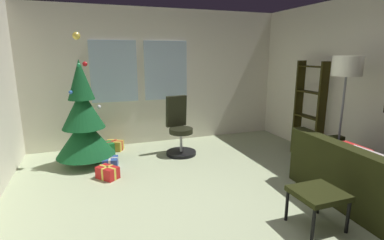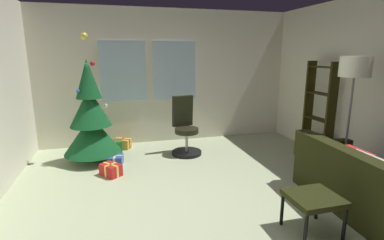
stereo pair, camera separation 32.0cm
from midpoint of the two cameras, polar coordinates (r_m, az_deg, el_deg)
ground_plane at (r=3.69m, az=3.64°, el=-18.44°), size 5.26×6.27×0.10m
wall_back_with_windows at (r=6.22m, az=-8.07°, el=8.34°), size 5.26×0.12×2.76m
couch at (r=4.22m, az=31.27°, el=-11.08°), size 1.59×2.01×0.80m
footstool at (r=3.46m, az=20.96°, el=-13.66°), size 0.51×0.48×0.43m
holiday_tree at (r=5.26m, az=-22.08°, el=-0.38°), size 0.97×0.97×2.20m
gift_box_red at (r=4.74m, az=-18.08°, el=-9.78°), size 0.36×0.38×0.19m
gift_box_green at (r=5.83m, az=-18.01°, el=-5.30°), size 0.32×0.34×0.23m
gift_box_gold at (r=6.00m, az=-16.47°, el=-4.82°), size 0.38×0.33×0.20m
gift_box_blue at (r=5.14m, az=-17.42°, el=-8.00°), size 0.28×0.32×0.18m
office_chair at (r=5.49m, az=-4.14°, el=-2.36°), size 0.56×0.56×1.10m
bookshelf at (r=5.77m, az=20.49°, el=1.14°), size 0.18×0.64×1.74m
floor_lamp at (r=4.69m, az=26.29°, el=8.21°), size 0.41×0.41×1.83m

